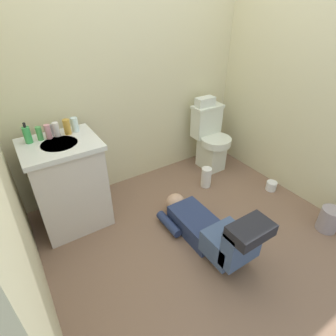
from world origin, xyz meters
TOP-DOWN VIEW (x-y plane):
  - ground_plane at (0.00, 0.00)m, footprint 2.97×2.99m
  - wall_back at (0.00, 1.04)m, footprint 2.63×0.08m
  - wall_right at (1.28, 0.00)m, footprint 0.08×1.99m
  - toilet at (0.82, 0.73)m, footprint 0.36×0.46m
  - vanity_cabinet at (-0.85, 0.64)m, footprint 0.60×0.52m
  - faucet at (-0.85, 0.78)m, footprint 0.02×0.02m
  - person_plumber at (0.00, -0.27)m, footprint 0.39×1.06m
  - tissue_box at (0.78, 0.82)m, footprint 0.22×0.11m
  - soap_dispenser at (-1.04, 0.76)m, footprint 0.06×0.06m
  - bottle_green at (-0.95, 0.77)m, footprint 0.05×0.05m
  - bottle_pink at (-0.89, 0.76)m, footprint 0.05×0.05m
  - bottle_white at (-0.82, 0.77)m, footprint 0.05×0.05m
  - bottle_amber at (-0.74, 0.76)m, footprint 0.06×0.06m
  - bottle_clear at (-0.67, 0.78)m, footprint 0.06×0.06m
  - trash_can at (1.02, -0.70)m, footprint 0.17×0.17m
  - paper_towel_roll at (0.52, 0.41)m, footprint 0.11×0.11m
  - toilet_paper_roll at (1.08, -0.03)m, footprint 0.11×0.11m

SIDE VIEW (x-z plane):
  - ground_plane at x=0.00m, z-range -0.04..0.00m
  - toilet_paper_roll at x=1.08m, z-range 0.00..0.10m
  - trash_can at x=1.02m, z-range 0.00..0.23m
  - paper_towel_roll at x=0.52m, z-range 0.00..0.23m
  - person_plumber at x=0.00m, z-range -0.08..0.44m
  - toilet at x=0.82m, z-range -0.01..0.74m
  - vanity_cabinet at x=-0.85m, z-range 0.01..0.83m
  - tissue_box at x=0.78m, z-range 0.75..0.85m
  - faucet at x=-0.85m, z-range 0.82..0.92m
  - bottle_green at x=-0.95m, z-range 0.82..0.93m
  - bottle_pink at x=-0.89m, z-range 0.82..0.94m
  - bottle_white at x=-0.82m, z-range 0.82..0.94m
  - bottle_clear at x=-0.67m, z-range 0.82..0.94m
  - bottle_amber at x=-0.74m, z-range 0.82..0.95m
  - soap_dispenser at x=-1.04m, z-range 0.80..0.97m
  - wall_back at x=0.00m, z-range 0.00..2.40m
  - wall_right at x=1.28m, z-range 0.00..2.40m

